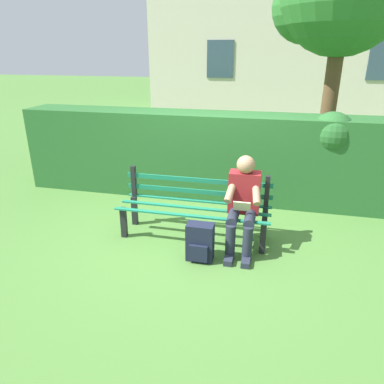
% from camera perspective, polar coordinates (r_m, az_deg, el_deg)
% --- Properties ---
extents(ground, '(60.00, 60.00, 0.00)m').
position_cam_1_polar(ground, '(4.78, 0.28, -7.24)').
color(ground, '#477533').
extents(park_bench, '(1.97, 0.54, 0.86)m').
position_cam_1_polar(park_bench, '(4.66, 0.50, -2.23)').
color(park_bench, black).
rests_on(park_bench, ground).
extents(person_seated, '(0.44, 0.73, 1.17)m').
position_cam_1_polar(person_seated, '(4.33, 8.20, -1.58)').
color(person_seated, maroon).
rests_on(person_seated, ground).
extents(hedge_backdrop, '(6.26, 0.77, 1.50)m').
position_cam_1_polar(hedge_backdrop, '(5.91, 2.79, 6.13)').
color(hedge_backdrop, '#265B28').
rests_on(hedge_backdrop, ground).
extents(building_facade, '(10.19, 3.03, 7.37)m').
position_cam_1_polar(building_facade, '(14.26, 17.19, 26.35)').
color(building_facade, beige).
rests_on(building_facade, ground).
extents(backpack, '(0.31, 0.25, 0.46)m').
position_cam_1_polar(backpack, '(4.20, 1.30, -8.10)').
color(backpack, '#191E33').
rests_on(backpack, ground).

